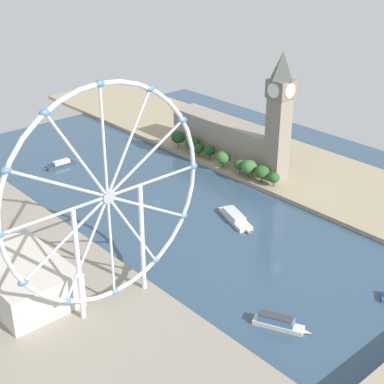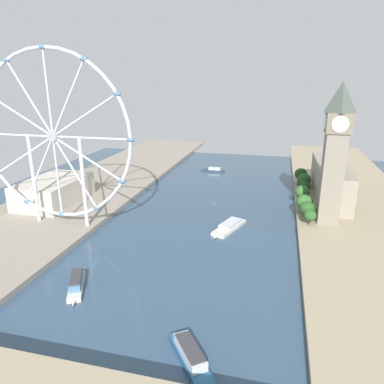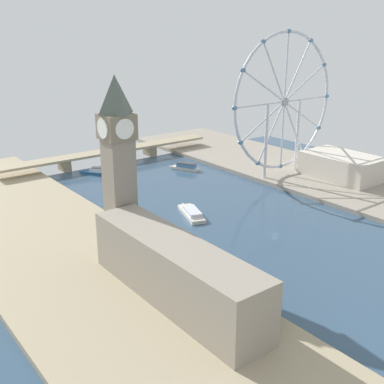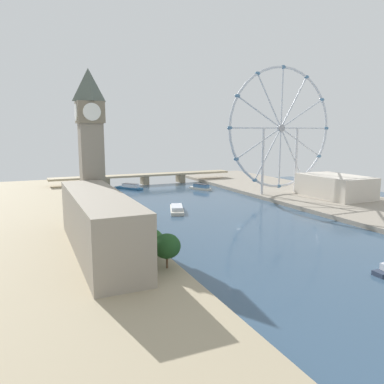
% 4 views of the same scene
% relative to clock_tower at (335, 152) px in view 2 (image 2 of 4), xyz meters
% --- Properties ---
extents(ground_plane, '(387.12, 387.12, 0.00)m').
position_rel_clock_tower_xyz_m(ground_plane, '(82.65, -31.57, -49.85)').
color(ground_plane, '#334C66').
extents(riverbank_left, '(90.00, 520.00, 3.00)m').
position_rel_clock_tower_xyz_m(riverbank_left, '(-25.91, -31.57, -48.35)').
color(riverbank_left, tan).
rests_on(riverbank_left, ground_plane).
extents(riverbank_right, '(90.00, 520.00, 3.00)m').
position_rel_clock_tower_xyz_m(riverbank_right, '(191.21, -31.57, -48.35)').
color(riverbank_right, gray).
rests_on(riverbank_right, ground_plane).
extents(clock_tower, '(16.05, 16.05, 90.06)m').
position_rel_clock_tower_xyz_m(clock_tower, '(0.00, 0.00, 0.00)').
color(clock_tower, gray).
rests_on(clock_tower, riverbank_left).
extents(parliament_block, '(22.00, 99.82, 26.80)m').
position_rel_clock_tower_xyz_m(parliament_block, '(-7.32, -57.91, -33.45)').
color(parliament_block, gray).
rests_on(parliament_block, riverbank_left).
extents(tree_row_embankment, '(14.49, 108.99, 14.18)m').
position_rel_clock_tower_xyz_m(tree_row_embankment, '(13.06, -43.18, -38.94)').
color(tree_row_embankment, '#513823').
rests_on(tree_row_embankment, riverbank_left).
extents(ferris_wheel, '(107.19, 3.20, 110.07)m').
position_rel_clock_tower_xyz_m(ferris_wheel, '(169.61, 44.79, 9.69)').
color(ferris_wheel, silver).
rests_on(ferris_wheel, riverbank_right).
extents(riverside_hall, '(36.71, 58.20, 18.16)m').
position_rel_clock_tower_xyz_m(riverside_hall, '(199.75, 8.75, -37.78)').
color(riverside_hall, beige).
rests_on(riverside_hall, riverbank_right).
extents(tour_boat_0, '(26.19, 6.29, 4.57)m').
position_rel_clock_tower_xyz_m(tour_boat_0, '(100.44, -126.90, -48.03)').
color(tour_boat_0, '#2D384C').
rests_on(tour_boat_0, ground_plane).
extents(tour_boat_1, '(19.25, 36.80, 4.64)m').
position_rel_clock_tower_xyz_m(tour_boat_1, '(62.36, 21.60, -47.95)').
color(tour_boat_1, beige).
rests_on(tour_boat_1, ground_plane).
extents(tour_boat_2, '(24.36, 30.80, 5.81)m').
position_rel_clock_tower_xyz_m(tour_boat_2, '(58.27, 139.78, -47.51)').
color(tour_boat_2, '#235684').
rests_on(tour_boat_2, ground_plane).
extents(tour_boat_3, '(15.88, 26.90, 6.01)m').
position_rel_clock_tower_xyz_m(tour_boat_3, '(121.90, 107.90, -47.31)').
color(tour_boat_3, beige).
rests_on(tour_boat_3, ground_plane).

